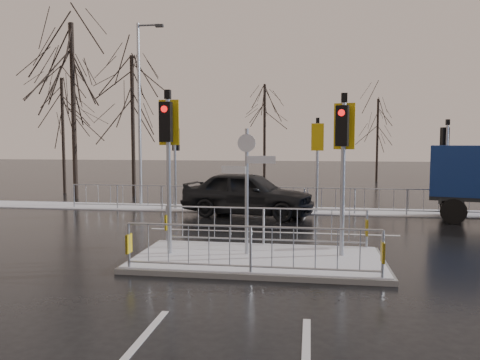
# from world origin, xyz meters

# --- Properties ---
(ground) EXTENTS (120.00, 120.00, 0.00)m
(ground) POSITION_xyz_m (0.00, 0.00, 0.00)
(ground) COLOR black
(ground) RESTS_ON ground
(snow_verge) EXTENTS (30.00, 2.00, 0.04)m
(snow_verge) POSITION_xyz_m (0.00, 8.60, 0.02)
(snow_verge) COLOR white
(snow_verge) RESTS_ON ground
(lane_markings) EXTENTS (8.00, 11.38, 0.01)m
(lane_markings) POSITION_xyz_m (0.00, -0.33, 0.00)
(lane_markings) COLOR silver
(lane_markings) RESTS_ON ground
(traffic_island) EXTENTS (6.00, 3.04, 4.15)m
(traffic_island) POSITION_xyz_m (-0.01, 0.01, 0.39)
(traffic_island) COLOR slate
(traffic_island) RESTS_ON ground
(far_kerb_fixtures) EXTENTS (18.00, 0.65, 3.83)m
(far_kerb_fixtures) POSITION_xyz_m (0.29, 8.09, 1.02)
(far_kerb_fixtures) COLOR #989DA5
(far_kerb_fixtures) RESTS_ON ground
(car_far_lane) EXTENTS (5.48, 3.15, 1.76)m
(car_far_lane) POSITION_xyz_m (-1.18, 7.00, 0.88)
(car_far_lane) COLOR black
(car_far_lane) RESTS_ON ground
(tree_near_a) EXTENTS (4.75, 4.75, 8.97)m
(tree_near_a) POSITION_xyz_m (-10.50, 11.00, 6.11)
(tree_near_a) COLOR black
(tree_near_a) RESTS_ON ground
(tree_near_b) EXTENTS (4.00, 4.00, 7.55)m
(tree_near_b) POSITION_xyz_m (-8.00, 12.50, 5.15)
(tree_near_b) COLOR black
(tree_near_b) RESTS_ON ground
(tree_near_c) EXTENTS (3.50, 3.50, 6.61)m
(tree_near_c) POSITION_xyz_m (-12.50, 13.50, 4.50)
(tree_near_c) COLOR black
(tree_near_c) RESTS_ON ground
(tree_far_a) EXTENTS (3.75, 3.75, 7.08)m
(tree_far_a) POSITION_xyz_m (-2.00, 22.00, 4.82)
(tree_far_a) COLOR black
(tree_far_a) RESTS_ON ground
(tree_far_b) EXTENTS (3.25, 3.25, 6.14)m
(tree_far_b) POSITION_xyz_m (6.00, 24.00, 4.18)
(tree_far_b) COLOR black
(tree_far_b) RESTS_ON ground
(street_lamp_left) EXTENTS (1.25, 0.18, 8.20)m
(street_lamp_left) POSITION_xyz_m (-6.43, 9.50, 4.49)
(street_lamp_left) COLOR #989DA5
(street_lamp_left) RESTS_ON ground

